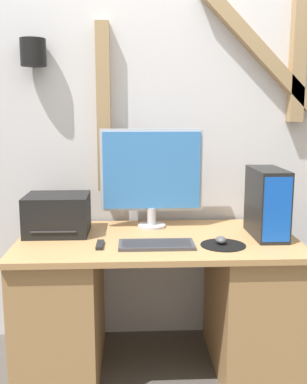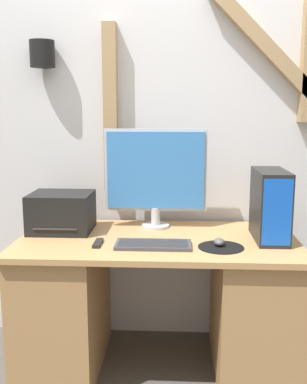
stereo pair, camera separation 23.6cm
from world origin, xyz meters
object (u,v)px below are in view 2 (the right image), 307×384
object	(u,v)px
keyboard	(153,244)
printer	(62,212)
mouse	(219,242)
monitor	(156,173)
computer_tower	(270,205)
remote_control	(98,243)

from	to	relation	value
keyboard	printer	distance (m)	0.61
mouse	printer	world-z (taller)	printer
monitor	mouse	distance (m)	0.58
monitor	keyboard	distance (m)	0.49
keyboard	mouse	bearing A→B (deg)	3.34
mouse	printer	distance (m)	0.90
mouse	computer_tower	bearing A→B (deg)	27.29
remote_control	printer	bearing A→B (deg)	134.47
monitor	computer_tower	xyz separation A→B (m)	(0.61, -0.22, -0.13)
monitor	remote_control	distance (m)	0.55
keyboard	computer_tower	distance (m)	0.65
monitor	printer	size ratio (longest dim) A/B	1.72
monitor	computer_tower	world-z (taller)	monitor
keyboard	mouse	size ratio (longest dim) A/B	5.21
mouse	printer	bearing A→B (deg)	163.85
remote_control	computer_tower	bearing A→B (deg)	9.30
mouse	printer	size ratio (longest dim) A/B	0.21
keyboard	remote_control	world-z (taller)	keyboard
keyboard	remote_control	xyz separation A→B (m)	(-0.28, 0.02, -0.00)
printer	remote_control	size ratio (longest dim) A/B	2.47
monitor	remote_control	bearing A→B (deg)	-126.94
mouse	remote_control	distance (m)	0.61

